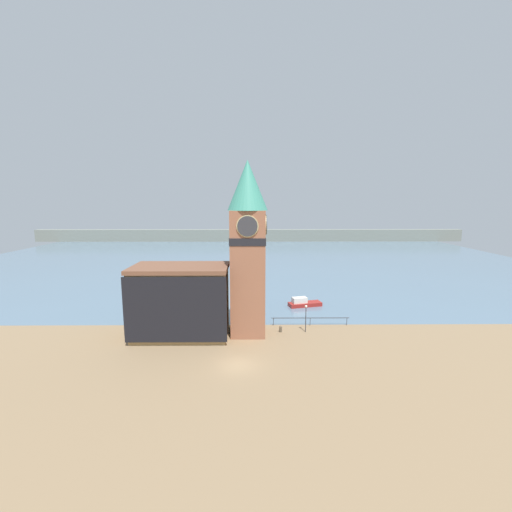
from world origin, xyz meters
The scene contains 9 objects.
ground_plane centered at (0.00, 0.00, 0.00)m, with size 160.00×160.00×0.00m, color #846B4C.
water centered at (0.00, 71.77, 0.00)m, with size 160.00×120.00×0.00m.
far_shoreline centered at (0.00, 111.77, 2.50)m, with size 180.00×3.00×5.00m.
pier_railing centered at (9.39, 11.52, 0.95)m, with size 10.66×0.08×1.09m.
clock_tower centered at (0.94, 8.82, 11.54)m, with size 4.89×4.89×21.71m.
pier_building centered at (-7.43, 8.12, 4.50)m, with size 11.93×6.92×8.96m.
boat_near centered at (9.72, 20.21, 0.54)m, with size 5.58×3.05×1.50m.
mooring_bollard_near centered at (5.16, 9.14, 0.45)m, with size 0.37×0.37×0.83m.
lamp_post centered at (8.40, 9.13, 2.56)m, with size 0.32×0.32×3.61m.
Camera 1 is at (1.59, -33.16, 16.79)m, focal length 24.00 mm.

